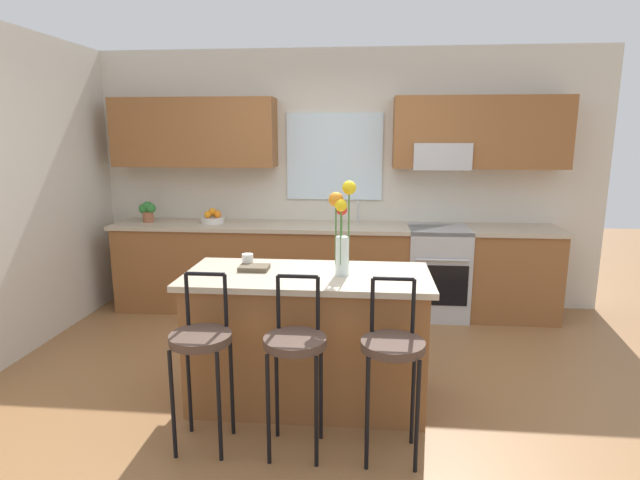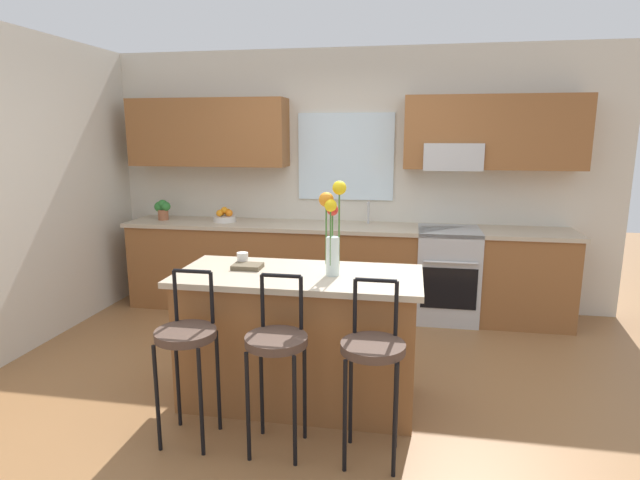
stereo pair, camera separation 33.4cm
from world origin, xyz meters
The scene contains 14 objects.
ground_plane centered at (0.00, 0.00, 0.00)m, with size 14.00×14.00×0.00m, color olive.
back_wall_assembly centered at (0.02, 1.99, 1.51)m, with size 5.60×0.50×2.70m.
counter_run centered at (0.00, 1.70, 0.47)m, with size 4.56×0.64×0.92m.
sink_faucet centered at (0.26, 1.84, 1.06)m, with size 0.02×0.13×0.23m.
oven_range centered at (1.07, 1.68, 0.46)m, with size 0.60×0.64×0.92m.
kitchen_island centered at (-0.04, -0.17, 0.46)m, with size 1.65×0.76×0.92m.
bar_stool_near centered at (-0.59, -0.77, 0.64)m, with size 0.36×0.36×1.04m.
bar_stool_middle centered at (-0.04, -0.77, 0.64)m, with size 0.36×0.36×1.04m.
bar_stool_far centered at (0.51, -0.77, 0.64)m, with size 0.36×0.36×1.04m.
flower_vase centered at (0.19, -0.19, 1.26)m, with size 0.18×0.15×0.63m.
mug_ceramic centered at (-0.48, -0.03, 0.97)m, with size 0.08×0.08×0.09m, color silver.
cookbook centered at (-0.41, -0.12, 0.94)m, with size 0.20×0.15×0.03m, color brown.
fruit_bowl_oranges centered at (-1.25, 1.70, 0.97)m, with size 0.24×0.24×0.16m.
potted_plant_small centered at (-1.96, 1.70, 1.05)m, with size 0.19×0.13×0.22m.
Camera 1 is at (0.36, -3.48, 1.84)m, focal length 28.83 mm.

